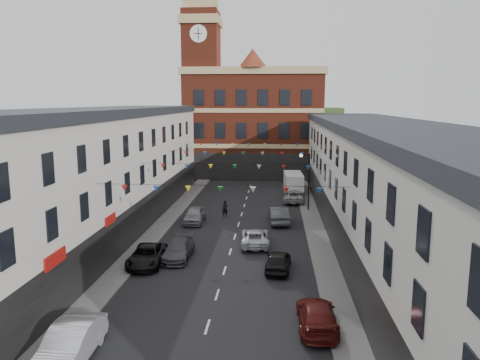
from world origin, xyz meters
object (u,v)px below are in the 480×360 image
(car_right_d, at_px, (278,261))
(car_right_f, at_px, (294,196))
(moving_car, at_px, (255,237))
(white_van, at_px, (293,183))
(car_left_b, at_px, (70,344))
(pedestrian, at_px, (225,209))
(street_lamp, at_px, (307,174))
(car_left_c, at_px, (147,256))
(car_right_c, at_px, (317,315))
(car_left_d, at_px, (178,250))
(car_left_e, at_px, (195,215))
(car_right_e, at_px, (279,215))

(car_right_d, relative_size, car_right_f, 0.81)
(moving_car, distance_m, white_van, 22.26)
(car_left_b, relative_size, pedestrian, 3.01)
(street_lamp, relative_size, car_left_c, 1.25)
(street_lamp, height_order, car_right_c, street_lamp)
(car_left_b, bearing_deg, car_right_c, 18.57)
(car_left_c, height_order, white_van, white_van)
(car_left_c, xyz_separation_m, car_left_d, (1.90, 1.45, -0.00))
(street_lamp, distance_m, car_right_d, 18.21)
(car_left_b, bearing_deg, moving_car, 66.12)
(car_right_c, bearing_deg, street_lamp, -92.90)
(car_left_b, distance_m, car_right_c, 11.69)
(car_right_f, relative_size, pedestrian, 2.97)
(car_right_f, height_order, pedestrian, pedestrian)
(car_left_b, xyz_separation_m, white_van, (11.10, 39.35, 0.41))
(street_lamp, xyz_separation_m, car_left_c, (-12.05, -17.27, -3.24))
(car_left_b, relative_size, car_left_e, 1.15)
(car_left_c, bearing_deg, car_right_f, 60.60)
(car_left_d, xyz_separation_m, car_right_e, (7.29, 10.65, 0.13))
(car_left_d, xyz_separation_m, white_van, (9.20, 25.53, 0.57))
(car_left_d, distance_m, moving_car, 6.50)
(car_left_e, bearing_deg, car_left_d, -87.84)
(car_left_e, bearing_deg, car_left_c, -97.58)
(car_left_e, distance_m, pedestrian, 3.55)
(car_right_c, relative_size, white_van, 0.84)
(car_left_d, xyz_separation_m, car_right_c, (9.10, -9.87, 0.01))
(car_left_d, bearing_deg, car_left_e, 94.08)
(pedestrian, bearing_deg, car_right_d, -59.45)
(car_right_c, height_order, car_right_d, car_right_d)
(car_left_c, bearing_deg, car_right_e, 50.56)
(car_left_d, bearing_deg, car_right_e, 56.48)
(car_right_d, bearing_deg, moving_car, -67.39)
(car_left_d, xyz_separation_m, car_left_e, (-0.57, 10.18, 0.07))
(white_van, xyz_separation_m, pedestrian, (-7.15, -12.97, -0.40))
(pedestrian, bearing_deg, car_left_c, -94.85)
(car_left_e, bearing_deg, street_lamp, 26.71)
(street_lamp, distance_m, car_right_e, 6.68)
(car_right_d, height_order, pedestrian, pedestrian)
(car_right_f, distance_m, moving_car, 16.78)
(car_right_e, relative_size, car_right_f, 0.97)
(car_left_c, height_order, car_right_e, car_right_e)
(car_right_e, bearing_deg, street_lamp, -123.40)
(car_right_c, bearing_deg, white_van, -90.72)
(moving_car, bearing_deg, car_left_d, 30.37)
(car_left_c, bearing_deg, pedestrian, 72.03)
(street_lamp, height_order, car_right_d, street_lamp)
(car_left_b, bearing_deg, white_van, 73.09)
(car_left_b, height_order, pedestrian, pedestrian)
(car_left_e, xyz_separation_m, car_right_e, (7.86, 0.48, 0.05))
(car_left_e, height_order, car_right_d, car_left_e)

